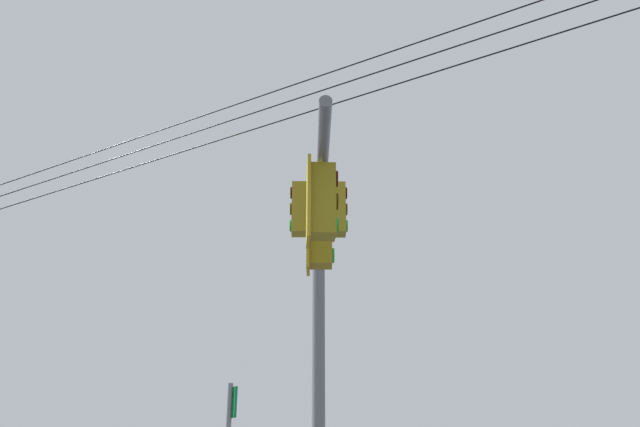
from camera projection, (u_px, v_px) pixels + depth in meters
name	position (u px, v px, depth m)	size (l,w,h in m)	color
signal_mast_assembly	(319.00, 273.00, 9.19)	(3.90, 2.84, 6.70)	slate
overhead_wire_span	(277.00, 106.00, 11.79)	(17.77, 8.78, 1.08)	black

